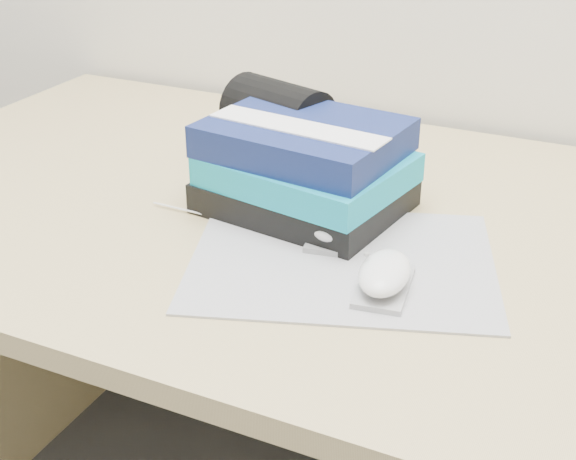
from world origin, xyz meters
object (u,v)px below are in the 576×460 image
at_px(mouse_front, 384,275).
at_px(pouch, 278,130).
at_px(desk, 395,350).
at_px(mouse_rear, 335,223).
at_px(book_stack, 306,167).

bearing_deg(mouse_front, pouch, 134.79).
relative_size(desk, pouch, 9.54).
distance_m(desk, mouse_rear, 0.29).
distance_m(book_stack, pouch, 0.13).
height_order(desk, mouse_rear, mouse_rear).
xyz_separation_m(desk, pouch, (-0.21, 0.04, 0.30)).
height_order(book_stack, pouch, pouch).
distance_m(mouse_rear, pouch, 0.23).
bearing_deg(mouse_front, book_stack, 136.45).
xyz_separation_m(desk, mouse_front, (0.04, -0.22, 0.26)).
bearing_deg(mouse_front, desk, 101.59).
distance_m(mouse_rear, book_stack, 0.10).
bearing_deg(pouch, mouse_front, -45.21).
bearing_deg(pouch, mouse_rear, -45.77).
xyz_separation_m(desk, book_stack, (-0.12, -0.06, 0.29)).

